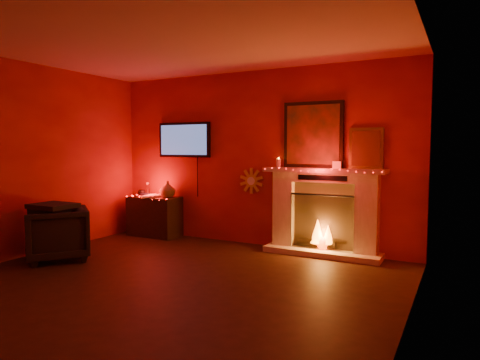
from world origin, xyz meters
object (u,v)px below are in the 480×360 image
object	(u,v)px
fireplace	(323,204)
console_table	(155,214)
sunburst_clock	(251,181)
armchair	(57,234)
tv	(184,140)

from	to	relation	value
fireplace	console_table	distance (m)	2.95
sunburst_clock	armchair	distance (m)	2.89
tv	sunburst_clock	world-z (taller)	tv
tv	armchair	xyz separation A→B (m)	(-0.65, -2.06, -1.29)
tv	sunburst_clock	size ratio (longest dim) A/B	3.10
fireplace	tv	world-z (taller)	fireplace
console_table	fireplace	bearing A→B (deg)	2.50
tv	console_table	distance (m)	1.37
console_table	armchair	distance (m)	1.87
console_table	sunburst_clock	bearing A→B (deg)	7.18
tv	console_table	size ratio (longest dim) A/B	1.30
sunburst_clock	console_table	bearing A→B (deg)	-172.82
sunburst_clock	console_table	distance (m)	1.86
fireplace	armchair	size ratio (longest dim) A/B	2.78
fireplace	armchair	world-z (taller)	fireplace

